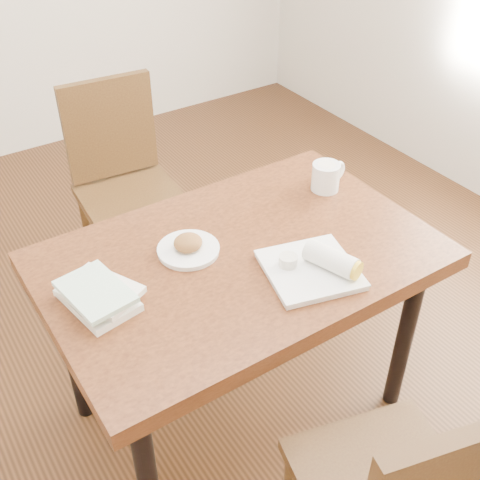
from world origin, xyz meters
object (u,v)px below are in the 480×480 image
coffee_mug (327,176)px  chair_far (123,175)px  table (240,273)px  book_stack (98,295)px  plate_scone (188,247)px  plate_burrito (317,266)px

coffee_mug → chair_far: bearing=119.2°
table → coffee_mug: bearing=17.3°
book_stack → plate_scone: bearing=11.1°
chair_far → plate_scone: chair_far is taller
table → plate_burrito: plate_burrito is taller
plate_scone → book_stack: size_ratio=0.75×
book_stack → chair_far: bearing=63.3°
plate_burrito → coffee_mug: bearing=46.9°
chair_far → plate_scone: (-0.15, -0.87, 0.22)m
plate_scone → coffee_mug: 0.61m
chair_far → book_stack: (-0.47, -0.93, 0.23)m
coffee_mug → book_stack: 0.93m
chair_far → coffee_mug: size_ratio=6.38×
table → plate_scone: size_ratio=6.21×
plate_scone → book_stack: (-0.32, -0.06, 0.01)m
book_stack → table: bearing=-3.4°
chair_far → plate_burrito: chair_far is taller
coffee_mug → plate_burrito: size_ratio=0.47×
table → coffee_mug: size_ratio=8.16×
table → plate_scone: (-0.13, 0.09, 0.10)m
plate_burrito → chair_far: bearing=96.1°
table → chair_far: size_ratio=1.28×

